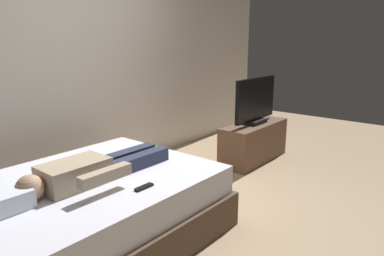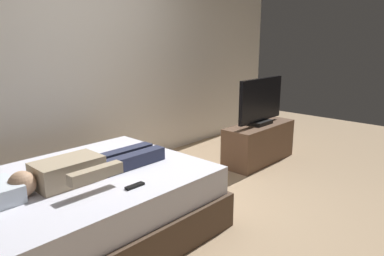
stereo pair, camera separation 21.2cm
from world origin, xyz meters
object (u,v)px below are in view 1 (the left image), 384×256
object	(u,v)px
remote	(144,187)
tv_stand	(254,142)
bed	(86,213)
person	(91,170)
tv	(255,102)

from	to	relation	value
remote	tv_stand	distance (m)	2.47
bed	person	bearing A→B (deg)	-67.12
bed	tv	distance (m)	2.64
tv	remote	bearing A→B (deg)	-168.63
bed	tv	world-z (taller)	tv
tv_stand	tv	xyz separation A→B (m)	(0.00, 0.00, 0.53)
bed	remote	bearing A→B (deg)	-69.17
person	remote	world-z (taller)	person
person	tv_stand	bearing A→B (deg)	1.76
remote	tv_stand	xyz separation A→B (m)	(2.40, 0.48, -0.30)
person	remote	distance (m)	0.44
person	tv_stand	world-z (taller)	person
bed	tv_stand	size ratio (longest dim) A/B	1.83
tv	bed	bearing A→B (deg)	-179.78
remote	tv	bearing A→B (deg)	11.37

